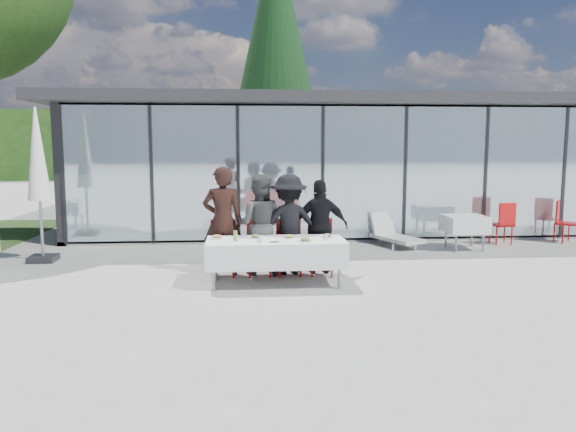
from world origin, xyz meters
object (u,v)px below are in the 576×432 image
(diner_chair_d, at_px, (321,243))
(plate_a, at_px, (217,237))
(dining_table, at_px, (276,252))
(diner_a, at_px, (223,221))
(folded_eyeglasses, at_px, (274,242))
(spare_table_right, at_px, (465,224))
(plate_d, at_px, (327,236))
(conifer_tree, at_px, (276,46))
(plate_extra, at_px, (305,240))
(diner_chair_b, at_px, (259,244))
(spare_chair_b, at_px, (504,221))
(diner_chair_c, at_px, (289,244))
(market_umbrella, at_px, (38,163))
(juice_bottle, at_px, (235,236))
(plate_b, at_px, (256,237))
(lounger, at_px, (393,234))
(diner_chair_a, at_px, (223,245))
(plate_c, at_px, (289,237))
(diner_b, at_px, (259,225))
(diner_c, at_px, (289,224))
(diner_d, at_px, (321,227))
(spare_chair_a, at_px, (562,219))

(diner_chair_d, distance_m, plate_a, 1.92)
(dining_table, distance_m, diner_a, 1.24)
(folded_eyeglasses, bearing_deg, spare_table_right, 34.88)
(diner_chair_d, distance_m, plate_d, 0.68)
(dining_table, height_order, conifer_tree, conifer_tree)
(diner_a, distance_m, folded_eyeglasses, 1.35)
(plate_extra, bearing_deg, diner_chair_b, 124.63)
(plate_a, height_order, spare_chair_b, spare_chair_b)
(conifer_tree, bearing_deg, diner_chair_d, -89.74)
(spare_chair_b, bearing_deg, diner_a, -158.69)
(diner_chair_c, height_order, plate_d, diner_chair_c)
(market_umbrella, bearing_deg, juice_bottle, -30.68)
(diner_a, bearing_deg, diner_chair_d, 178.84)
(plate_b, xyz_separation_m, plate_extra, (0.78, -0.40, 0.00))
(juice_bottle, bearing_deg, folded_eyeglasses, -17.68)
(dining_table, bearing_deg, plate_a, 170.33)
(juice_bottle, height_order, lounger, juice_bottle)
(diner_chair_d, height_order, plate_a, diner_chair_d)
(diner_chair_d, bearing_deg, plate_a, -162.04)
(diner_chair_a, distance_m, plate_c, 1.32)
(diner_b, height_order, diner_c, diner_b)
(plate_d, xyz_separation_m, juice_bottle, (-1.52, -0.19, 0.06))
(diner_chair_a, relative_size, diner_c, 0.55)
(diner_d, height_order, plate_extra, diner_d)
(dining_table, height_order, plate_b, plate_b)
(diner_a, xyz_separation_m, juice_bottle, (0.23, -0.84, -0.13))
(diner_chair_b, relative_size, plate_d, 3.85)
(diner_c, bearing_deg, spare_table_right, -160.38)
(spare_table_right, bearing_deg, market_umbrella, -176.20)
(plate_d, relative_size, folded_eyeglasses, 1.81)
(diner_a, xyz_separation_m, diner_d, (1.73, 0.00, -0.12))
(diner_chair_b, distance_m, juice_bottle, 0.96)
(diner_chair_b, distance_m, diner_chair_d, 1.09)
(diner_chair_d, bearing_deg, diner_b, 179.04)
(plate_d, bearing_deg, conifer_tree, 90.35)
(plate_b, bearing_deg, spare_chair_a, 24.39)
(dining_table, distance_m, spare_chair_b, 6.31)
(diner_chair_b, bearing_deg, juice_bottle, -116.65)
(spare_table_right, xyz_separation_m, spare_chair_a, (2.64, 0.67, -0.02))
(diner_chair_c, bearing_deg, plate_extra, -80.26)
(diner_chair_a, bearing_deg, diner_chair_b, 0.00)
(plate_extra, bearing_deg, diner_c, 99.57)
(spare_chair_a, bearing_deg, plate_extra, -150.35)
(plate_c, height_order, spare_chair_b, spare_chair_b)
(diner_c, relative_size, diner_chair_c, 1.81)
(diner_chair_c, xyz_separation_m, plate_d, (0.59, -0.63, 0.24))
(plate_extra, xyz_separation_m, lounger, (2.43, 3.63, -0.52))
(plate_a, distance_m, lounger, 5.03)
(dining_table, distance_m, lounger, 4.44)
(diner_chair_b, xyz_separation_m, diner_c, (0.52, 0.02, 0.35))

